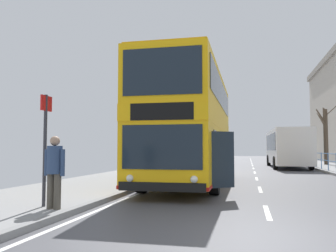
# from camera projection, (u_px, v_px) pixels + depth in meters

# --- Properties ---
(ground) EXTENTS (15.80, 140.00, 0.20)m
(ground) POSITION_uv_depth(u_px,v_px,m) (231.00, 235.00, 5.90)
(ground) COLOR #48484D
(double_decker_bus_main) EXTENTS (3.26, 10.65, 4.55)m
(double_decker_bus_main) POSITION_uv_depth(u_px,v_px,m) (191.00, 127.00, 14.81)
(double_decker_bus_main) COLOR #F4B20F
(double_decker_bus_main) RESTS_ON ground
(background_bus_far_lane) EXTENTS (2.81, 10.14, 2.95)m
(background_bus_far_lane) POSITION_uv_depth(u_px,v_px,m) (287.00, 147.00, 28.42)
(background_bus_far_lane) COLOR white
(background_bus_far_lane) RESTS_ON ground
(pedestrian_railing_far_kerb) EXTENTS (0.05, 31.15, 1.10)m
(pedestrian_railing_far_kerb) POSITION_uv_depth(u_px,v_px,m) (332.00, 159.00, 21.05)
(pedestrian_railing_far_kerb) COLOR #386BA8
(pedestrian_railing_far_kerb) RESTS_ON ground
(pedestrian_companion) EXTENTS (0.55, 0.39, 1.62)m
(pedestrian_companion) POSITION_uv_depth(u_px,v_px,m) (54.00, 168.00, 7.95)
(pedestrian_companion) COLOR #4C473D
(pedestrian_companion) RESTS_ON ground
(bus_stop_sign_near) EXTENTS (0.08, 0.44, 2.61)m
(bus_stop_sign_near) POSITION_uv_depth(u_px,v_px,m) (45.00, 137.00, 8.36)
(bus_stop_sign_near) COLOR #2D2D33
(bus_stop_sign_near) RESTS_ON ground
(bare_tree_far_00) EXTENTS (1.60, 3.32, 5.04)m
(bare_tree_far_00) POSITION_uv_depth(u_px,v_px,m) (326.00, 134.00, 30.72)
(bare_tree_far_00) COLOR #4C3D2D
(bare_tree_far_00) RESTS_ON ground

